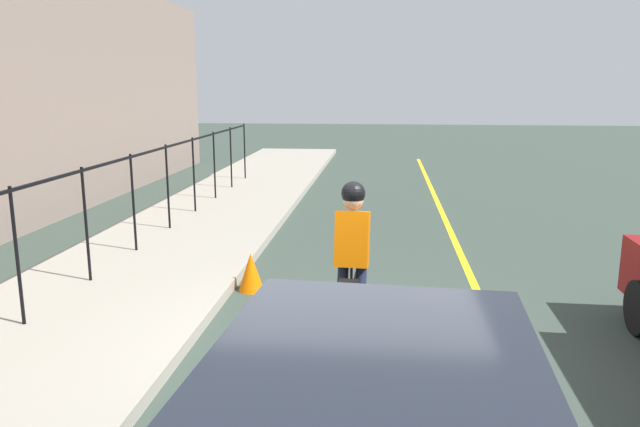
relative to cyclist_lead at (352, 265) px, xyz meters
name	(u,v)px	position (x,y,z in m)	size (l,w,h in m)	color
ground_plane	(355,359)	(-0.42, -0.06, -0.91)	(80.00, 80.00, 0.00)	#354239
lane_line_centre	(510,366)	(-0.42, -1.66, -0.91)	(36.00, 0.12, 0.01)	yellow
sidewalk	(48,339)	(-0.42, 3.34, -0.84)	(40.00, 3.20, 0.15)	gray
iron_fence	(52,211)	(0.58, 3.74, 0.40)	(20.83, 0.04, 1.60)	black
cyclist_lead	(352,265)	(0.00, 0.00, 0.00)	(1.71, 0.38, 1.83)	black
traffic_cone_near	(251,272)	(1.61, 1.50, -0.64)	(0.36, 0.36, 0.55)	#E96502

